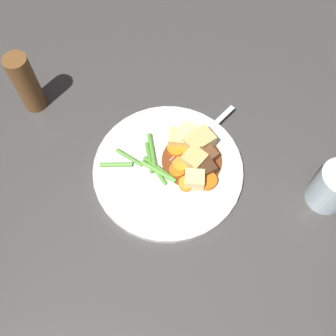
% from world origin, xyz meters
% --- Properties ---
extents(ground_plane, '(3.00, 3.00, 0.00)m').
position_xyz_m(ground_plane, '(0.00, 0.00, 0.00)').
color(ground_plane, '#423F3D').
extents(dinner_plate, '(0.28, 0.28, 0.01)m').
position_xyz_m(dinner_plate, '(0.00, 0.00, 0.01)').
color(dinner_plate, white).
rests_on(dinner_plate, ground_plane).
extents(stew_sauce, '(0.11, 0.11, 0.00)m').
position_xyz_m(stew_sauce, '(0.04, 0.01, 0.01)').
color(stew_sauce, brown).
rests_on(stew_sauce, dinner_plate).
extents(carrot_slice_0, '(0.04, 0.04, 0.01)m').
position_xyz_m(carrot_slice_0, '(0.02, -0.01, 0.02)').
color(carrot_slice_0, orange).
rests_on(carrot_slice_0, dinner_plate).
extents(carrot_slice_1, '(0.03, 0.03, 0.01)m').
position_xyz_m(carrot_slice_1, '(0.03, -0.04, 0.02)').
color(carrot_slice_1, orange).
rests_on(carrot_slice_1, dinner_plate).
extents(carrot_slice_2, '(0.05, 0.05, 0.01)m').
position_xyz_m(carrot_slice_2, '(0.02, 0.04, 0.02)').
color(carrot_slice_2, orange).
rests_on(carrot_slice_2, dinner_plate).
extents(carrot_slice_3, '(0.04, 0.04, 0.01)m').
position_xyz_m(carrot_slice_3, '(0.02, 0.00, 0.02)').
color(carrot_slice_3, orange).
rests_on(carrot_slice_3, dinner_plate).
extents(carrot_slice_4, '(0.03, 0.03, 0.01)m').
position_xyz_m(carrot_slice_4, '(0.04, 0.03, 0.02)').
color(carrot_slice_4, orange).
rests_on(carrot_slice_4, dinner_plate).
extents(carrot_slice_5, '(0.04, 0.04, 0.01)m').
position_xyz_m(carrot_slice_5, '(0.07, -0.03, 0.02)').
color(carrot_slice_5, orange).
rests_on(carrot_slice_5, dinner_plate).
extents(potato_chunk_0, '(0.04, 0.04, 0.03)m').
position_xyz_m(potato_chunk_0, '(0.04, -0.03, 0.03)').
color(potato_chunk_0, '#EAD68C').
rests_on(potato_chunk_0, dinner_plate).
extents(potato_chunk_1, '(0.05, 0.05, 0.03)m').
position_xyz_m(potato_chunk_1, '(0.07, 0.05, 0.03)').
color(potato_chunk_1, '#DBBC6B').
rests_on(potato_chunk_1, dinner_plate).
extents(potato_chunk_2, '(0.05, 0.05, 0.03)m').
position_xyz_m(potato_chunk_2, '(0.05, 0.01, 0.03)').
color(potato_chunk_2, '#DBBC6B').
rests_on(potato_chunk_2, dinner_plate).
extents(potato_chunk_3, '(0.03, 0.04, 0.03)m').
position_xyz_m(potato_chunk_3, '(0.02, 0.05, 0.03)').
color(potato_chunk_3, '#E5CC7A').
rests_on(potato_chunk_3, dinner_plate).
extents(potato_chunk_4, '(0.05, 0.05, 0.03)m').
position_xyz_m(potato_chunk_4, '(0.04, 0.06, 0.03)').
color(potato_chunk_4, '#EAD68C').
rests_on(potato_chunk_4, dinner_plate).
extents(potato_chunk_5, '(0.05, 0.05, 0.03)m').
position_xyz_m(potato_chunk_5, '(0.05, 0.04, 0.03)').
color(potato_chunk_5, '#DBBC6B').
rests_on(potato_chunk_5, dinner_plate).
extents(meat_chunk_0, '(0.04, 0.04, 0.02)m').
position_xyz_m(meat_chunk_0, '(0.07, -0.01, 0.03)').
color(meat_chunk_0, '#4C2B19').
rests_on(meat_chunk_0, dinner_plate).
extents(meat_chunk_1, '(0.04, 0.04, 0.02)m').
position_xyz_m(meat_chunk_1, '(0.08, 0.01, 0.02)').
color(meat_chunk_1, brown).
rests_on(meat_chunk_1, dinner_plate).
extents(green_bean_0, '(0.03, 0.05, 0.01)m').
position_xyz_m(green_bean_0, '(-0.02, -0.01, 0.02)').
color(green_bean_0, '#599E38').
rests_on(green_bean_0, dinner_plate).
extents(green_bean_1, '(0.01, 0.06, 0.01)m').
position_xyz_m(green_bean_1, '(-0.03, 0.02, 0.02)').
color(green_bean_1, '#599E38').
rests_on(green_bean_1, dinner_plate).
extents(green_bean_2, '(0.02, 0.08, 0.01)m').
position_xyz_m(green_bean_2, '(-0.03, 0.03, 0.02)').
color(green_bean_2, '#599E38').
rests_on(green_bean_2, dinner_plate).
extents(green_bean_3, '(0.05, 0.04, 0.01)m').
position_xyz_m(green_bean_3, '(-0.07, 0.03, 0.02)').
color(green_bean_3, '#599E38').
rests_on(green_bean_3, dinner_plate).
extents(green_bean_4, '(0.05, 0.05, 0.01)m').
position_xyz_m(green_bean_4, '(-0.02, 0.00, 0.02)').
color(green_bean_4, '#599E38').
rests_on(green_bean_4, dinner_plate).
extents(green_bean_5, '(0.06, 0.01, 0.01)m').
position_xyz_m(green_bean_5, '(-0.09, 0.01, 0.02)').
color(green_bean_5, '#66AD42').
rests_on(green_bean_5, dinner_plate).
extents(green_bean_6, '(0.06, 0.05, 0.01)m').
position_xyz_m(green_bean_6, '(-0.02, -0.01, 0.02)').
color(green_bean_6, '#66AD42').
rests_on(green_bean_6, dinner_plate).
extents(fork, '(0.14, 0.13, 0.00)m').
position_xyz_m(fork, '(0.07, 0.06, 0.02)').
color(fork, silver).
rests_on(fork, dinner_plate).
extents(water_glass, '(0.07, 0.07, 0.09)m').
position_xyz_m(water_glass, '(0.28, -0.07, 0.05)').
color(water_glass, silver).
rests_on(water_glass, ground_plane).
extents(pepper_mill, '(0.04, 0.04, 0.13)m').
position_xyz_m(pepper_mill, '(-0.26, 0.17, 0.07)').
color(pepper_mill, brown).
rests_on(pepper_mill, ground_plane).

